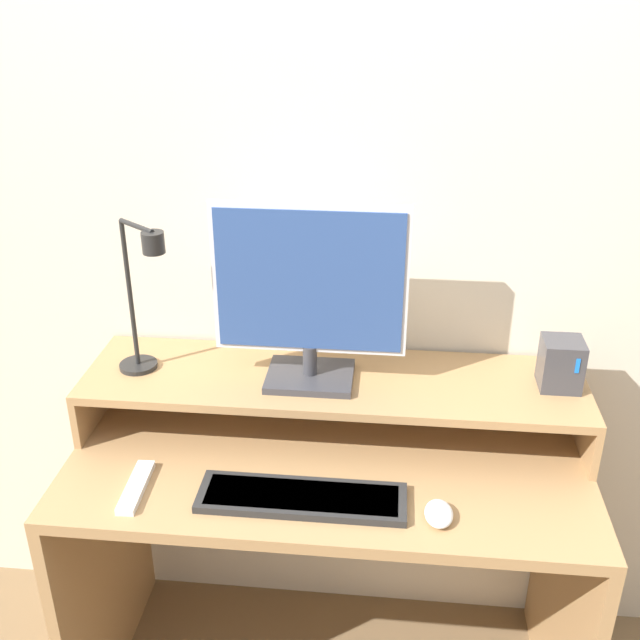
# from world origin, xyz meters

# --- Properties ---
(wall_back) EXTENTS (6.00, 0.05, 2.50)m
(wall_back) POSITION_xyz_m (0.00, 0.65, 1.25)
(wall_back) COLOR beige
(wall_back) RESTS_ON ground_plane
(desk) EXTENTS (1.28, 0.61, 0.78)m
(desk) POSITION_xyz_m (0.00, 0.31, 0.55)
(desk) COLOR #A87F51
(desk) RESTS_ON ground_plane
(monitor_shelf) EXTENTS (1.28, 0.33, 0.15)m
(monitor_shelf) POSITION_xyz_m (0.00, 0.45, 0.90)
(monitor_shelf) COLOR #A87F51
(monitor_shelf) RESTS_ON desk
(monitor) EXTENTS (0.47, 0.17, 0.46)m
(monitor) POSITION_xyz_m (-0.06, 0.43, 1.16)
(monitor) COLOR #38383D
(monitor) RESTS_ON monitor_shelf
(desk_lamp) EXTENTS (0.17, 0.15, 0.41)m
(desk_lamp) POSITION_xyz_m (-0.46, 0.41, 1.14)
(desk_lamp) COLOR black
(desk_lamp) RESTS_ON monitor_shelf
(router_dock) EXTENTS (0.10, 0.10, 0.13)m
(router_dock) POSITION_xyz_m (0.56, 0.46, 0.99)
(router_dock) COLOR #3D3D42
(router_dock) RESTS_ON monitor_shelf
(keyboard) EXTENTS (0.47, 0.14, 0.02)m
(keyboard) POSITION_xyz_m (-0.04, 0.14, 0.79)
(keyboard) COLOR #282828
(keyboard) RESTS_ON desk
(mouse) EXTENTS (0.06, 0.09, 0.03)m
(mouse) POSITION_xyz_m (0.26, 0.11, 0.79)
(mouse) COLOR white
(mouse) RESTS_ON desk
(remote_control) EXTENTS (0.05, 0.19, 0.02)m
(remote_control) POSITION_xyz_m (-0.43, 0.14, 0.78)
(remote_control) COLOR white
(remote_control) RESTS_ON desk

